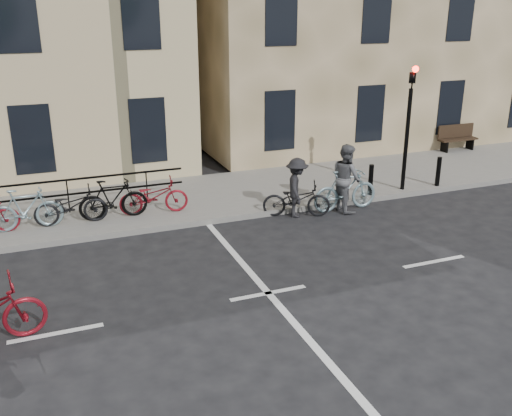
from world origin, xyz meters
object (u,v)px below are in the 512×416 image
object	(u,v)px
traffic_light	(409,113)
cyclist_dark	(297,194)
bench	(457,136)
cyclist_grey	(346,184)

from	to	relation	value
traffic_light	cyclist_dark	world-z (taller)	traffic_light
bench	cyclist_grey	distance (m)	8.20
bench	cyclist_grey	bearing A→B (deg)	-150.61
bench	cyclist_dark	xyz separation A→B (m)	(-8.60, -3.96, -0.04)
bench	cyclist_grey	world-z (taller)	cyclist_grey
bench	cyclist_grey	xyz separation A→B (m)	(-7.15, -4.03, 0.08)
traffic_light	bench	size ratio (longest dim) A/B	2.44
traffic_light	bench	bearing A→B (deg)	35.25
traffic_light	cyclist_grey	world-z (taller)	traffic_light
traffic_light	cyclist_grey	size ratio (longest dim) A/B	2.01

